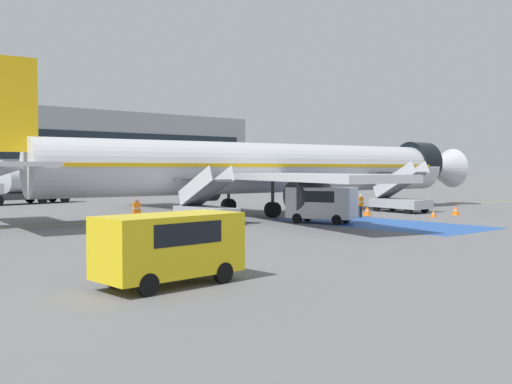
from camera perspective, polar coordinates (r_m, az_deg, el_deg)
The scene contains 16 objects.
ground_plane at distance 45.83m, azimuth -0.25°, elevation -2.10°, with size 600.00×600.00×0.00m, color slate.
apron_leadline_yellow at distance 45.93m, azimuth 1.12°, elevation -2.08°, with size 0.20×79.40×0.01m, color gold.
apron_stand_patch_blue at distance 38.66m, azimuth 11.67°, elevation -2.95°, with size 6.65×13.71×0.01m, color #2856A8.
airliner at distance 45.45m, azimuth 0.50°, elevation 2.28°, with size 45.42×33.65×10.09m.
boarding_stairs_forward at distance 48.97m, azimuth 13.53°, elevation -0.71°, with size 2.73×5.41×4.05m.
boarding_stairs_aft at distance 37.87m, azimuth -4.87°, elevation -1.59°, with size 2.73×5.41×3.66m.
fuel_tanker at distance 62.93m, azimuth -20.85°, elevation 0.57°, with size 10.07×3.97×3.53m.
service_van_0 at distance 18.04m, azimuth -8.26°, elevation -4.81°, with size 4.47×2.17×2.12m.
service_van_1 at distance 38.28m, azimuth 6.28°, elevation -0.94°, with size 3.31×4.64×2.28m.
baggage_cart at distance 33.01m, azimuth -7.73°, elevation -3.37°, with size 2.06×2.88×0.87m.
ground_crew_0 at distance 42.39m, azimuth 8.70°, elevation -1.17°, with size 0.48×0.34×1.68m.
ground_crew_1 at distance 35.21m, azimuth -11.30°, elevation -1.81°, with size 0.44×0.26×1.75m.
ground_crew_2 at distance 43.16m, azimuth 9.92°, elevation -1.15°, with size 0.45×0.27×1.64m.
traffic_cone_0 at distance 45.08m, azimuth 10.55°, elevation -1.76°, with size 0.63×0.63×0.69m.
traffic_cone_1 at distance 46.95m, azimuth 18.47°, elevation -1.68°, with size 0.63×0.63×0.70m.
traffic_cone_2 at distance 44.59m, azimuth 16.55°, elevation -1.98°, with size 0.46×0.46×0.51m.
Camera 1 is at (-29.53, -34.87, 3.48)m, focal length 42.00 mm.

